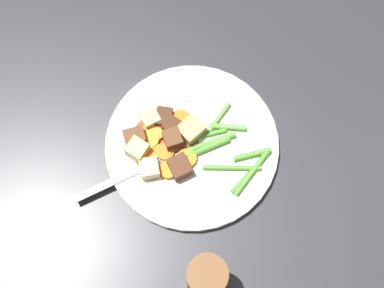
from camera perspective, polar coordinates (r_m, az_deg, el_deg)
ground_plane at (r=0.82m, az=0.00°, el=-0.32°), size 3.00×3.00×0.00m
dinner_plate at (r=0.81m, az=0.00°, el=-0.16°), size 0.25×0.25×0.01m
stew_sauce at (r=0.80m, az=-2.87°, el=0.07°), size 0.10×0.10×0.00m
carrot_slice_0 at (r=0.81m, az=-1.14°, el=2.46°), size 0.03×0.03×0.01m
carrot_slice_1 at (r=0.79m, az=-2.46°, el=-2.65°), size 0.04×0.04×0.01m
carrot_slice_2 at (r=0.80m, az=-2.79°, el=-0.81°), size 0.03×0.03×0.01m
carrot_slice_3 at (r=0.80m, az=-4.52°, el=-0.74°), size 0.04×0.04×0.01m
carrot_slice_4 at (r=0.79m, az=-0.41°, el=-1.50°), size 0.03×0.03×0.01m
carrot_slice_5 at (r=0.81m, az=-3.74°, el=1.41°), size 0.04×0.04×0.01m
carrot_slice_6 at (r=0.80m, az=-4.59°, el=0.58°), size 0.05×0.05×0.01m
potato_chunk_0 at (r=0.79m, az=-5.62°, el=-0.62°), size 0.03×0.03×0.03m
potato_chunk_1 at (r=0.80m, az=-0.07°, el=1.46°), size 0.04×0.04×0.02m
potato_chunk_2 at (r=0.78m, az=-4.38°, el=-2.50°), size 0.04×0.04×0.02m
potato_chunk_3 at (r=0.81m, az=-4.38°, el=2.73°), size 0.04×0.04×0.02m
meat_chunk_0 at (r=0.78m, az=-1.29°, el=-2.37°), size 0.04×0.04×0.02m
meat_chunk_1 at (r=0.80m, az=-1.97°, el=1.77°), size 0.03×0.03×0.02m
meat_chunk_2 at (r=0.79m, az=-2.00°, el=0.48°), size 0.04×0.04×0.03m
meat_chunk_3 at (r=0.80m, az=-5.90°, el=0.65°), size 0.04×0.04×0.03m
meat_chunk_4 at (r=0.81m, az=-2.91°, el=2.70°), size 0.03×0.03×0.02m
green_bean_0 at (r=0.80m, az=1.62°, el=-0.17°), size 0.05×0.05×0.01m
green_bean_1 at (r=0.79m, az=6.21°, el=-2.89°), size 0.04×0.08×0.01m
green_bean_2 at (r=0.79m, az=6.03°, el=-2.88°), size 0.04×0.08×0.01m
green_bean_3 at (r=0.81m, az=3.67°, el=1.75°), size 0.05×0.02×0.01m
green_bean_4 at (r=0.80m, az=1.19°, el=-0.62°), size 0.07×0.06×0.01m
green_bean_5 at (r=0.80m, az=6.21°, el=-1.07°), size 0.05×0.04×0.01m
green_bean_6 at (r=0.82m, az=2.79°, el=2.75°), size 0.02×0.05×0.01m
green_bean_7 at (r=0.79m, az=4.13°, el=-2.45°), size 0.08×0.03×0.01m
green_bean_8 at (r=0.80m, az=0.89°, el=0.81°), size 0.07×0.05×0.01m
green_bean_9 at (r=0.80m, az=1.84°, el=0.10°), size 0.07×0.05×0.01m
fork at (r=0.79m, az=-5.90°, el=-2.83°), size 0.14×0.13×0.00m
pepper_mill at (r=0.73m, az=1.50°, el=-13.61°), size 0.05×0.05×0.10m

